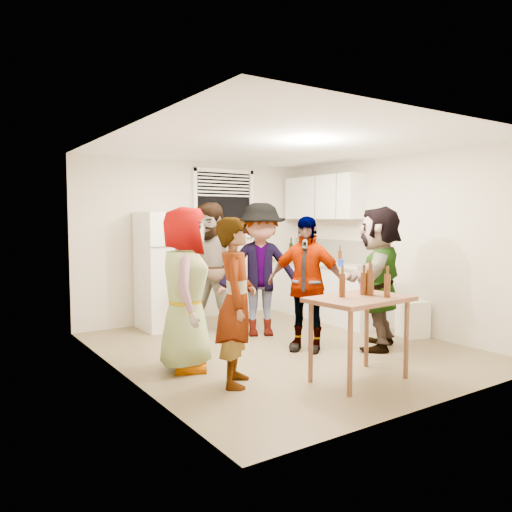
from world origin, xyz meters
TOP-DOWN VIEW (x-y plane):
  - room at (0.00, 0.00)m, footprint 4.00×4.50m
  - window at (0.45, 2.21)m, footprint 1.12×0.10m
  - refrigerator at (-0.75, 1.88)m, footprint 0.70×0.70m
  - counter_lower at (1.70, 1.15)m, footprint 0.60×2.20m
  - countertop at (1.70, 1.15)m, footprint 0.64×2.22m
  - backsplash at (1.99, 1.15)m, footprint 0.03×2.20m
  - upper_cabinets at (1.83, 1.35)m, footprint 0.34×1.60m
  - kettle at (1.65, 1.33)m, footprint 0.28×0.24m
  - paper_towel at (1.68, 1.27)m, footprint 0.12×0.12m
  - wine_bottle at (1.75, 2.09)m, footprint 0.07×0.07m
  - beer_bottle_counter at (1.60, 0.69)m, footprint 0.06×0.06m
  - blue_cup at (1.44, 0.50)m, footprint 0.08×0.08m
  - picture_frame at (1.92, 1.60)m, footprint 0.02×0.20m
  - trash_bin at (1.84, -0.50)m, footprint 0.41×0.41m
  - serving_table at (-0.10, -1.41)m, footprint 1.04×0.73m
  - beer_bottle_table at (0.07, -1.38)m, footprint 0.07×0.07m
  - red_cup at (0.07, -1.29)m, footprint 0.08×0.08m
  - guest_grey at (-1.37, -0.11)m, footprint 1.93×1.55m
  - guest_stripe at (-1.18, -0.83)m, footprint 1.67×1.43m
  - guest_back_left at (-0.36, 1.10)m, footprint 1.91×1.93m
  - guest_back_right at (0.16, 0.72)m, footprint 1.87×2.16m
  - guest_black at (0.19, -0.22)m, footprint 1.90×1.73m
  - guest_orange at (1.01, -0.65)m, footprint 2.34×2.38m

SIDE VIEW (x-z plane):
  - room at x=0.00m, z-range -1.25..1.25m
  - serving_table at x=-0.10m, z-range -0.42..0.42m
  - guest_grey at x=-1.37m, z-range -0.28..0.28m
  - guest_stripe at x=-1.18m, z-range -0.19..0.19m
  - guest_back_left at x=-0.36m, z-range -0.35..0.35m
  - guest_back_right at x=0.16m, z-range -0.34..0.34m
  - guest_black at x=0.19m, z-range -0.20..0.20m
  - guest_orange at x=1.01m, z-range -0.26..0.26m
  - trash_bin at x=1.84m, z-range 0.00..0.50m
  - counter_lower at x=1.70m, z-range 0.00..0.86m
  - beer_bottle_table at x=0.07m, z-range 0.71..0.97m
  - red_cup at x=0.07m, z-range 0.78..0.90m
  - refrigerator at x=-0.75m, z-range 0.00..1.70m
  - countertop at x=1.70m, z-range 0.86..0.90m
  - kettle at x=1.65m, z-range 0.79..1.01m
  - paper_towel at x=1.68m, z-range 0.77..1.03m
  - wine_bottle at x=1.75m, z-range 0.76..1.04m
  - beer_bottle_counter at x=1.60m, z-range 0.79..1.01m
  - blue_cup at x=1.44m, z-range 0.85..0.95m
  - picture_frame at x=1.92m, z-range 0.90..1.06m
  - backsplash at x=1.99m, z-range 0.90..1.26m
  - window at x=0.45m, z-range 1.32..2.38m
  - upper_cabinets at x=1.83m, z-range 1.60..2.30m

